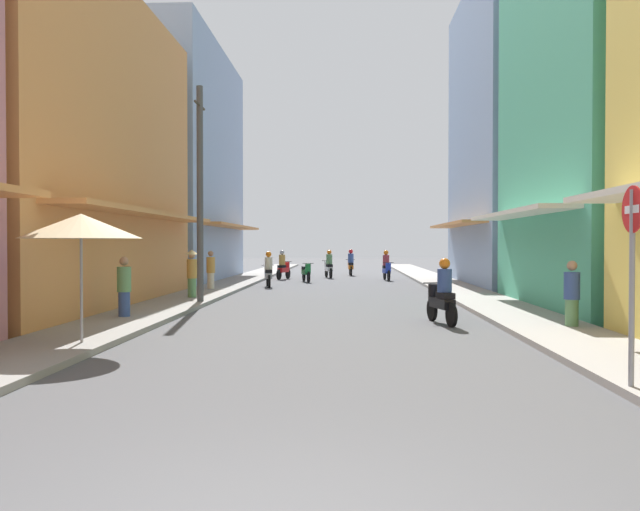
{
  "coord_description": "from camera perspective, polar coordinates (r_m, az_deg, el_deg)",
  "views": [
    {
      "loc": [
        0.46,
        -3.92,
        1.92
      ],
      "look_at": [
        -0.53,
        18.89,
        1.5
      ],
      "focal_mm": 36.06,
      "sensor_mm": 36.0,
      "label": 1
    }
  ],
  "objects": [
    {
      "name": "utility_pole",
      "position": [
        20.38,
        -10.6,
        5.44
      ],
      "size": [
        0.2,
        1.2,
        6.81
      ],
      "color": "#4C4C4F",
      "rests_on": "ground"
    },
    {
      "name": "pedestrian_midway",
      "position": [
        21.93,
        -11.3,
        -1.45
      ],
      "size": [
        0.44,
        0.44,
        1.72
      ],
      "color": "#598C59",
      "rests_on": "ground"
    },
    {
      "name": "motorbike_white",
      "position": [
        35.96,
        0.77,
        -0.88
      ],
      "size": [
        0.64,
        1.78,
        1.58
      ],
      "color": "black",
      "rests_on": "ground"
    },
    {
      "name": "motorbike_silver",
      "position": [
        28.56,
        -4.61,
        -1.38
      ],
      "size": [
        0.61,
        1.79,
        1.58
      ],
      "color": "black",
      "rests_on": "ground"
    },
    {
      "name": "building_right_mid",
      "position": [
        21.29,
        26.4,
        11.47
      ],
      "size": [
        7.05,
        8.99,
        11.62
      ],
      "color": "#4CB28C",
      "rests_on": "ground"
    },
    {
      "name": "motorbike_black",
      "position": [
        15.61,
        10.76,
        -3.43
      ],
      "size": [
        0.65,
        1.78,
        1.58
      ],
      "color": "black",
      "rests_on": "ground"
    },
    {
      "name": "building_right_far",
      "position": [
        31.44,
        18.34,
        10.03
      ],
      "size": [
        7.05,
        10.67,
        13.72
      ],
      "color": "#8CA5CC",
      "rests_on": "ground"
    },
    {
      "name": "vendor_umbrella",
      "position": [
        12.46,
        -20.45,
        2.45
      ],
      "size": [
        2.19,
        2.19,
        2.46
      ],
      "color": "#99999E",
      "rests_on": "ground"
    },
    {
      "name": "building_left_mid",
      "position": [
        21.21,
        -24.08,
        8.63
      ],
      "size": [
        7.05,
        13.14,
        9.5
      ],
      "color": "#D88C4C",
      "rests_on": "ground"
    },
    {
      "name": "pedestrian_crossing",
      "position": [
        16.58,
        -16.99,
        -2.87
      ],
      "size": [
        0.34,
        0.34,
        1.6
      ],
      "color": "#334C8C",
      "rests_on": "ground"
    },
    {
      "name": "pedestrian_foreground",
      "position": [
        15.07,
        21.45,
        -3.39
      ],
      "size": [
        0.34,
        0.34,
        1.55
      ],
      "color": "#598C59",
      "rests_on": "ground"
    },
    {
      "name": "ground_plane",
      "position": [
        26.21,
        1.47,
        -3.14
      ],
      "size": [
        115.33,
        115.33,
        0.0
      ],
      "primitive_type": "plane",
      "color": "#4C4C4F"
    },
    {
      "name": "motorbike_orange",
      "position": [
        38.78,
        2.73,
        -0.74
      ],
      "size": [
        0.55,
        1.81,
        1.58
      ],
      "color": "black",
      "rests_on": "ground"
    },
    {
      "name": "motorbike_blue",
      "position": [
        33.64,
        5.93,
        -1.02
      ],
      "size": [
        0.55,
        1.81,
        1.58
      ],
      "color": "black",
      "rests_on": "ground"
    },
    {
      "name": "pedestrian_far",
      "position": [
        26.05,
        -9.67,
        -1.38
      ],
      "size": [
        0.34,
        0.34,
        1.63
      ],
      "color": "beige",
      "rests_on": "ground"
    },
    {
      "name": "building_left_far",
      "position": [
        34.17,
        -13.6,
        7.75
      ],
      "size": [
        7.05,
        12.67,
        11.84
      ],
      "color": "#8CA5CC",
      "rests_on": "ground"
    },
    {
      "name": "sidewalk_right",
      "position": [
        26.57,
        12.11,
        -2.98
      ],
      "size": [
        2.04,
        60.42,
        0.12
      ],
      "primitive_type": "cube",
      "color": "#9E9991",
      "rests_on": "ground"
    },
    {
      "name": "sidewalk_left",
      "position": [
        26.74,
        -9.11,
        -2.94
      ],
      "size": [
        2.04,
        60.42,
        0.12
      ],
      "primitive_type": "cube",
      "color": "gray",
      "rests_on": "ground"
    },
    {
      "name": "motorbike_green",
      "position": [
        32.04,
        -1.22,
        -1.47
      ],
      "size": [
        0.67,
        1.77,
        0.96
      ],
      "color": "black",
      "rests_on": "ground"
    },
    {
      "name": "motorbike_red",
      "position": [
        34.6,
        -3.27,
        -0.96
      ],
      "size": [
        0.71,
        1.76,
        1.58
      ],
      "color": "black",
      "rests_on": "ground"
    },
    {
      "name": "street_sign_no_entry",
      "position": [
        8.97,
        25.97,
        -0.34
      ],
      "size": [
        0.07,
        0.6,
        2.65
      ],
      "color": "gray",
      "rests_on": "ground"
    }
  ]
}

